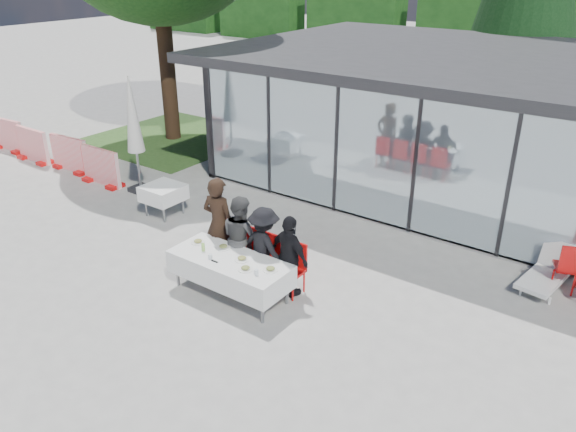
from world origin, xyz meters
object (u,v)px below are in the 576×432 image
object	(u,v)px
diner_c	(264,247)
lounger	(548,271)
diner_chair_a	(224,241)
plate_d	(270,269)
diner_chair_d	(293,266)
plate_extra	(246,268)
plate_c	(242,259)
folded_eyeglasses	(215,261)
plate_b	(223,247)
construction_barriers	(21,142)
market_umbrella	(133,121)
diner_a	(219,224)
juice_bottle	(203,247)
diner_d	(290,257)
diner_b	(241,237)
spare_chair_b	(569,266)
diner_chair_b	(246,249)
spare_table_left	(163,193)
dining_table	(230,269)
diner_chair_c	(268,257)
plate_a	(198,242)

from	to	relation	value
diner_c	lounger	distance (m)	5.33
diner_chair_a	plate_d	xyz separation A→B (m)	(1.66, -0.66, 0.24)
diner_chair_d	plate_extra	size ratio (longest dim) A/B	3.70
plate_c	folded_eyeglasses	distance (m)	0.48
diner_chair_a	diner_c	bearing A→B (deg)	-5.81
plate_d	lounger	xyz separation A→B (m)	(3.73, 3.66, -0.52)
diner_chair_a	plate_b	distance (m)	0.74
folded_eyeglasses	construction_barriers	xyz separation A→B (m)	(-10.28, 2.44, -0.32)
diner_chair_a	market_umbrella	xyz separation A→B (m)	(-4.37, 1.63, 1.35)
diner_chair_a	lounger	distance (m)	6.17
diner_a	juice_bottle	size ratio (longest dim) A/B	13.13
diner_d	plate_d	bearing A→B (deg)	102.70
plate_extra	lounger	xyz separation A→B (m)	(4.08, 3.89, -0.52)
plate_d	plate_extra	world-z (taller)	same
diner_b	folded_eyeglasses	world-z (taller)	diner_b
plate_extra	spare_chair_b	world-z (taller)	spare_chair_b
diner_chair_b	diner_d	bearing A→B (deg)	-5.69
spare_chair_b	folded_eyeglasses	bearing A→B (deg)	-142.22
diner_a	diner_c	distance (m)	1.11
spare_table_left	market_umbrella	xyz separation A→B (m)	(-1.61, 0.66, 1.33)
plate_c	lounger	world-z (taller)	plate_c
plate_b	diner_chair_a	bearing A→B (deg)	131.58
dining_table	diner_d	size ratio (longest dim) A/B	1.46
spare_chair_b	lounger	size ratio (longest dim) A/B	0.69
diner_b	folded_eyeglasses	bearing A→B (deg)	118.45
diner_c	plate_d	size ratio (longest dim) A/B	5.92
dining_table	juice_bottle	world-z (taller)	juice_bottle
diner_chair_b	diner_c	distance (m)	0.61
dining_table	plate_extra	xyz separation A→B (m)	(0.49, -0.14, 0.24)
folded_eyeglasses	spare_table_left	distance (m)	3.97
plate_extra	folded_eyeglasses	bearing A→B (deg)	-170.47
diner_chair_b	lounger	xyz separation A→B (m)	(4.83, 3.00, -0.28)
diner_chair_c	plate_extra	size ratio (longest dim) A/B	3.70
diner_chair_c	spare_chair_b	distance (m)	5.47
diner_b	folded_eyeglasses	distance (m)	0.89
spare_table_left	construction_barriers	world-z (taller)	construction_barriers
diner_d	plate_b	xyz separation A→B (m)	(-1.20, -0.41, -0.00)
dining_table	plate_b	world-z (taller)	plate_b
diner_chair_c	plate_d	world-z (taller)	diner_chair_c
juice_bottle	diner_c	bearing A→B (deg)	39.47
plate_a	plate_b	xyz separation A→B (m)	(0.52, 0.12, 0.00)
market_umbrella	construction_barriers	world-z (taller)	market_umbrella
diner_b	plate_d	size ratio (longest dim) A/B	6.27
diner_a	construction_barriers	xyz separation A→B (m)	(-9.60, 1.56, -0.51)
diner_a	diner_d	distance (m)	1.67
diner_a	diner_c	xyz separation A→B (m)	(1.09, -0.00, -0.17)
market_umbrella	diner_d	bearing A→B (deg)	-16.05
spare_table_left	construction_barriers	bearing A→B (deg)	176.03
diner_b	plate_b	distance (m)	0.42
juice_bottle	dining_table	bearing A→B (deg)	6.37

